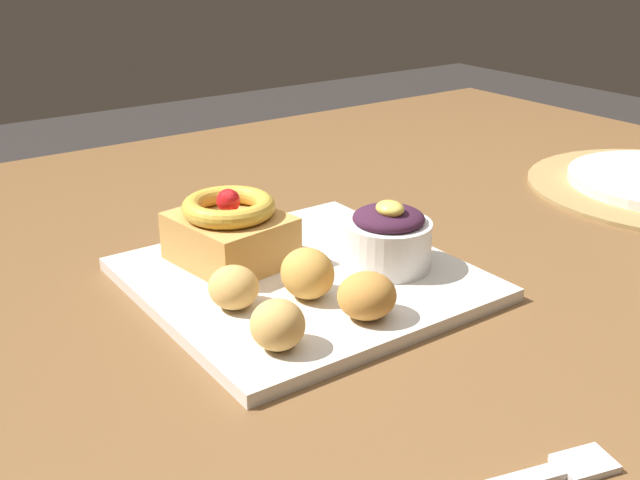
% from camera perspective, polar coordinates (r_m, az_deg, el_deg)
% --- Properties ---
extents(dining_table, '(1.23, 1.14, 0.73)m').
position_cam_1_polar(dining_table, '(0.84, 13.83, -5.84)').
color(dining_table, brown).
rests_on(dining_table, ground_plane).
extents(front_plate, '(0.28, 0.28, 0.01)m').
position_cam_1_polar(front_plate, '(0.69, -1.35, -2.97)').
color(front_plate, silver).
rests_on(front_plate, dining_table).
extents(cake_slice, '(0.12, 0.10, 0.07)m').
position_cam_1_polar(cake_slice, '(0.71, -6.86, 0.73)').
color(cake_slice, '#C68E47').
rests_on(cake_slice, front_plate).
extents(berry_ramekin, '(0.08, 0.08, 0.07)m').
position_cam_1_polar(berry_ramekin, '(0.69, 5.17, 0.18)').
color(berry_ramekin, white).
rests_on(berry_ramekin, front_plate).
extents(fritter_front, '(0.04, 0.04, 0.04)m').
position_cam_1_polar(fritter_front, '(0.62, -6.57, -3.59)').
color(fritter_front, tan).
rests_on(fritter_front, front_plate).
extents(fritter_middle, '(0.05, 0.04, 0.04)m').
position_cam_1_polar(fritter_middle, '(0.64, -0.96, -2.55)').
color(fritter_middle, gold).
rests_on(fritter_middle, front_plate).
extents(fritter_back, '(0.05, 0.05, 0.04)m').
position_cam_1_polar(fritter_back, '(0.61, 3.58, -4.24)').
color(fritter_back, '#BC7F38').
rests_on(fritter_back, front_plate).
extents(fritter_extra, '(0.04, 0.04, 0.04)m').
position_cam_1_polar(fritter_extra, '(0.56, -3.24, -6.45)').
color(fritter_extra, tan).
rests_on(fritter_extra, front_plate).
extents(fork, '(0.05, 0.13, 0.00)m').
position_cam_1_polar(fork, '(0.49, 16.15, -16.89)').
color(fork, silver).
rests_on(fork, dining_table).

